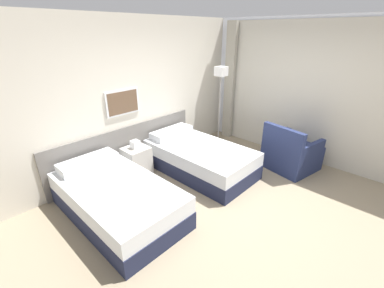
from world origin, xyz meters
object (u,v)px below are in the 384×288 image
(floor_lamp, at_px, (221,83))
(armchair, at_px, (291,154))
(bed_near_window, at_px, (199,158))
(nightstand, at_px, (137,160))
(bed_near_door, at_px, (117,198))

(floor_lamp, xyz_separation_m, armchair, (0.13, -1.64, -1.14))
(bed_near_window, distance_m, nightstand, 1.15)
(bed_near_door, height_order, floor_lamp, floor_lamp)
(bed_near_door, relative_size, bed_near_window, 1.00)
(nightstand, bearing_deg, armchair, -42.33)
(nightstand, xyz_separation_m, armchair, (2.14, -1.95, 0.02))
(bed_near_window, height_order, armchair, armchair)
(bed_near_door, xyz_separation_m, nightstand, (0.87, 0.75, 0.01))
(nightstand, xyz_separation_m, floor_lamp, (2.01, -0.31, 1.16))
(bed_near_door, bearing_deg, nightstand, 40.46)
(armchair, bearing_deg, nightstand, 58.79)
(bed_near_window, distance_m, armchair, 1.75)
(nightstand, distance_m, armchair, 2.89)
(bed_near_door, xyz_separation_m, floor_lamp, (2.89, 0.44, 1.17))
(bed_near_window, bearing_deg, nightstand, 139.54)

